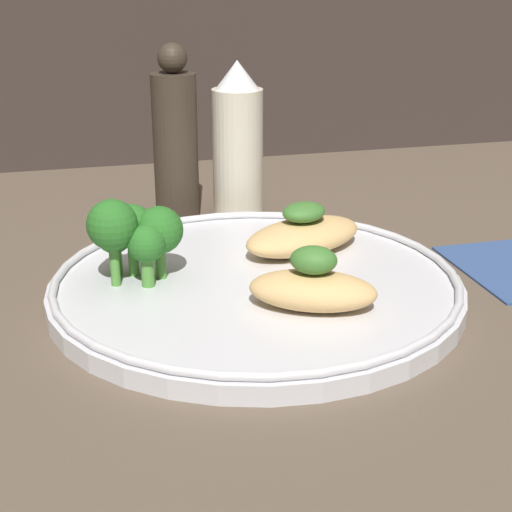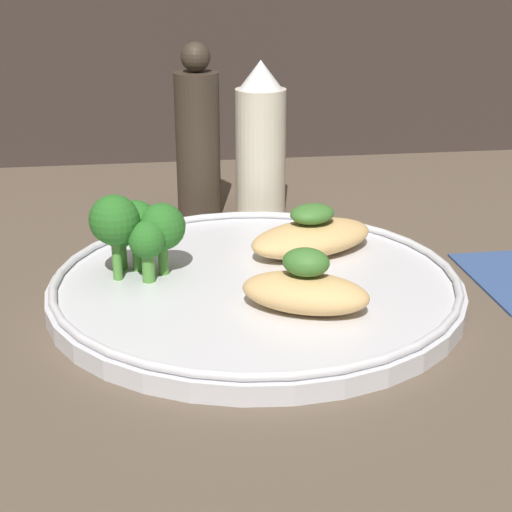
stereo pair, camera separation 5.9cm
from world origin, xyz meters
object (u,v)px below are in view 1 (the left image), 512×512
Objects in this scene: plate at (256,285)px; sauce_bottle at (238,142)px; pepper_grinder at (175,141)px; broccoli_bunch at (133,232)px.

plate is 2.07× the size of sauce_bottle.
pepper_grinder is (-6.20, 0.00, 0.47)cm from sauce_bottle.
sauce_bottle is at bearing 0.00° from pepper_grinder.
sauce_bottle is 6.22cm from pepper_grinder.
pepper_grinder is at bearing 180.00° from sauce_bottle.
broccoli_bunch is (-8.91, 2.42, 4.32)cm from plate.
pepper_grinder is (-2.74, 20.83, 6.79)cm from plate.
pepper_grinder reaches higher than plate.
broccoli_bunch is at bearing -123.92° from sauce_bottle.
sauce_bottle is (3.46, 20.83, 6.32)cm from plate.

